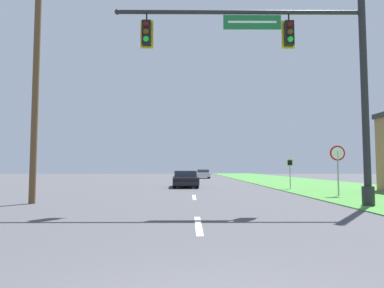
% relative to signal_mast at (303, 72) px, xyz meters
% --- Properties ---
extents(grass_verge_right, '(10.00, 110.00, 0.04)m').
position_rel_signal_mast_xyz_m(grass_verge_right, '(6.41, 19.86, -5.02)').
color(grass_verge_right, '#428438').
rests_on(grass_verge_right, ground).
extents(road_center_line, '(0.16, 34.80, 0.01)m').
position_rel_signal_mast_xyz_m(road_center_line, '(-4.09, 11.86, -5.04)').
color(road_center_line, silver).
rests_on(road_center_line, ground).
extents(signal_mast, '(9.72, 0.47, 8.22)m').
position_rel_signal_mast_xyz_m(signal_mast, '(0.00, 0.00, 0.00)').
color(signal_mast, '#232326').
rests_on(signal_mast, grass_verge_right).
extents(car_ahead, '(1.99, 4.60, 1.19)m').
position_rel_signal_mast_xyz_m(car_ahead, '(-4.64, 12.84, -4.44)').
color(car_ahead, black).
rests_on(car_ahead, ground).
extents(far_car, '(1.82, 4.53, 1.19)m').
position_rel_signal_mast_xyz_m(far_car, '(-2.46, 35.13, -4.44)').
color(far_car, black).
rests_on(far_car, ground).
extents(stop_sign, '(0.76, 0.07, 2.50)m').
position_rel_signal_mast_xyz_m(stop_sign, '(3.11, 4.38, -3.18)').
color(stop_sign, gray).
rests_on(stop_sign, grass_verge_right).
extents(route_sign_post, '(0.55, 0.06, 2.03)m').
position_rel_signal_mast_xyz_m(route_sign_post, '(2.34, 9.96, -3.52)').
color(route_sign_post, gray).
rests_on(route_sign_post, grass_verge_right).
extents(utility_pole_near, '(1.80, 0.26, 9.61)m').
position_rel_signal_mast_xyz_m(utility_pole_near, '(-10.61, 1.09, -0.08)').
color(utility_pole_near, brown).
rests_on(utility_pole_near, ground).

